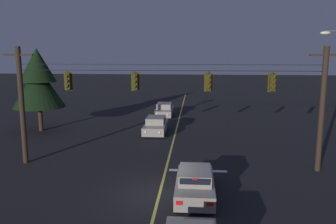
% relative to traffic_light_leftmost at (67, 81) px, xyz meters
% --- Properties ---
extents(ground_plane, '(180.00, 180.00, 0.00)m').
position_rel_traffic_light_leftmost_xyz_m(ground_plane, '(5.95, -4.16, -5.17)').
color(ground_plane, black).
extents(lane_centre_stripe, '(0.14, 60.00, 0.01)m').
position_rel_traffic_light_leftmost_xyz_m(lane_centre_stripe, '(5.95, 6.02, -5.17)').
color(lane_centre_stripe, '#D1C64C').
rests_on(lane_centre_stripe, ground).
extents(stop_bar_paint, '(3.40, 0.36, 0.01)m').
position_rel_traffic_light_leftmost_xyz_m(stop_bar_paint, '(7.85, -0.58, -5.17)').
color(stop_bar_paint, silver).
rests_on(stop_bar_paint, ground).
extents(signal_span_assembly, '(19.62, 0.32, 7.22)m').
position_rel_traffic_light_leftmost_xyz_m(signal_span_assembly, '(5.95, 0.02, -1.40)').
color(signal_span_assembly, '#2D2116').
rests_on(signal_span_assembly, ground).
extents(traffic_light_leftmost, '(0.48, 0.41, 1.22)m').
position_rel_traffic_light_leftmost_xyz_m(traffic_light_leftmost, '(0.00, 0.00, 0.00)').
color(traffic_light_leftmost, black).
extents(traffic_light_left_inner, '(0.48, 0.41, 1.22)m').
position_rel_traffic_light_leftmost_xyz_m(traffic_light_left_inner, '(4.07, 0.00, 0.00)').
color(traffic_light_left_inner, black).
extents(traffic_light_centre, '(0.48, 0.41, 1.22)m').
position_rel_traffic_light_leftmost_xyz_m(traffic_light_centre, '(8.37, 0.00, 0.00)').
color(traffic_light_centre, black).
extents(traffic_light_right_inner, '(0.48, 0.41, 1.22)m').
position_rel_traffic_light_leftmost_xyz_m(traffic_light_right_inner, '(12.02, 0.00, 0.00)').
color(traffic_light_right_inner, black).
extents(car_waiting_near_lane, '(1.80, 4.33, 1.39)m').
position_rel_traffic_light_leftmost_xyz_m(car_waiting_near_lane, '(7.68, -4.24, -4.52)').
color(car_waiting_near_lane, gray).
rests_on(car_waiting_near_lane, ground).
extents(car_oncoming_lead, '(1.80, 4.42, 1.39)m').
position_rel_traffic_light_leftmost_xyz_m(car_oncoming_lead, '(4.27, 8.72, -4.52)').
color(car_oncoming_lead, gray).
rests_on(car_oncoming_lead, ground).
extents(car_oncoming_trailing, '(1.80, 4.42, 1.39)m').
position_rel_traffic_light_leftmost_xyz_m(car_oncoming_trailing, '(4.26, 16.69, -4.52)').
color(car_oncoming_trailing, gray).
rests_on(car_oncoming_trailing, ground).
extents(tree_verge_near, '(4.45, 4.45, 7.23)m').
position_rel_traffic_light_leftmost_xyz_m(tree_verge_near, '(-5.97, 8.76, -0.75)').
color(tree_verge_near, '#332316').
rests_on(tree_verge_near, ground).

